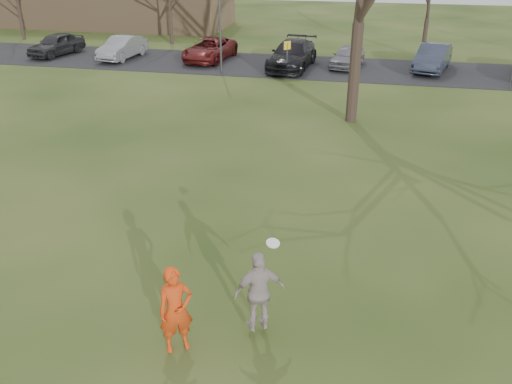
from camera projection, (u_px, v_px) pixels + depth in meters
The scene contains 13 objects.
ground at pixel (216, 340), 11.12m from camera, with size 120.00×120.00×0.00m, color #1E380F.
parking_strip at pixel (326, 68), 33.11m from camera, with size 62.00×6.50×0.04m, color black.
player_defender at pixel (176, 310), 10.50m from camera, with size 0.69×0.45×1.90m, color #DD4012.
car_0 at pixel (56, 44), 36.07m from camera, with size 1.71×4.25×1.45m, color #28282B.
car_1 at pixel (122, 47), 35.13m from camera, with size 1.51×4.33×1.43m, color gray.
car_2 at pixel (210, 49), 34.67m from camera, with size 2.30×4.98×1.38m, color #5E1716.
car_3 at pixel (292, 55), 32.62m from camera, with size 2.26×5.55×1.61m, color black.
car_4 at pixel (347, 56), 32.97m from camera, with size 1.51×3.76×1.28m, color slate.
car_5 at pixel (433, 58), 32.07m from camera, with size 1.61×4.63×1.53m, color #2F3547.
catching_play at pixel (259, 292), 10.84m from camera, with size 1.15×0.89×2.09m.
building at pixel (114, 2), 47.41m from camera, with size 20.60×8.50×5.14m.
lamp_post at pixel (220, 3), 30.29m from camera, with size 0.34×0.34×6.27m.
sign_yellow at pixel (287, 53), 30.21m from camera, with size 0.35×0.35×2.08m.
Camera 1 is at (2.59, -8.30, 7.62)m, focal length 37.71 mm.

